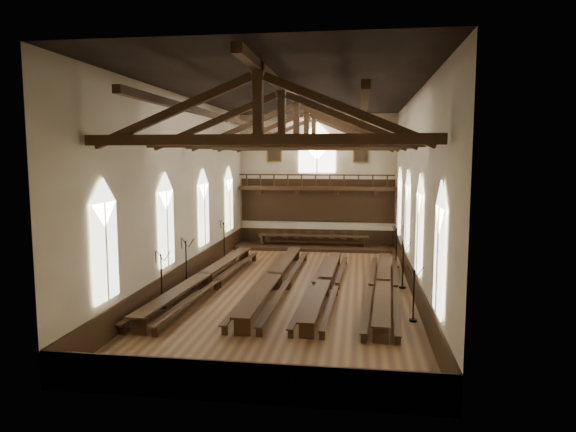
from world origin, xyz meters
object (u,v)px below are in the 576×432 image
(candelabrum_left_mid, at_px, (186,274))
(candelabrum_left_far, at_px, (224,248))
(candelabrum_left_near, at_px, (162,291))
(candelabrum_right_mid, at_px, (403,274))
(refectory_row_d, at_px, (384,284))
(refectory_row_c, at_px, (325,282))
(dais, at_px, (313,247))
(high_table, at_px, (313,237))
(refectory_row_b, at_px, (275,277))
(candelabrum_right_far, at_px, (396,255))
(candelabrum_right_near, at_px, (413,305))
(refectory_row_a, at_px, (205,277))

(candelabrum_left_mid, distance_m, candelabrum_left_far, 7.50)
(candelabrum_left_near, distance_m, candelabrum_right_mid, 12.22)
(refectory_row_d, distance_m, candelabrum_left_mid, 10.07)
(refectory_row_c, height_order, dais, refectory_row_c)
(high_table, height_order, candelabrum_left_near, candelabrum_left_near)
(refectory_row_c, bearing_deg, candelabrum_left_near, -152.15)
(refectory_row_b, height_order, high_table, high_table)
(refectory_row_b, height_order, dais, refectory_row_b)
(refectory_row_c, height_order, candelabrum_right_far, candelabrum_right_far)
(candelabrum_left_near, height_order, candelabrum_right_near, candelabrum_left_near)
(refectory_row_b, bearing_deg, candelabrum_left_near, -137.40)
(high_table, height_order, candelabrum_left_mid, candelabrum_left_mid)
(dais, bearing_deg, candelabrum_right_far, -46.39)
(refectory_row_a, height_order, candelabrum_left_near, candelabrum_left_near)
(refectory_row_d, bearing_deg, candelabrum_left_mid, -177.83)
(candelabrum_left_far, bearing_deg, high_table, 44.08)
(candelabrum_left_near, xyz_separation_m, candelabrum_right_near, (11.10, -0.32, -0.10))
(refectory_row_b, bearing_deg, candelabrum_right_far, 42.16)
(candelabrum_right_near, bearing_deg, candelabrum_right_far, 90.00)
(high_table, distance_m, candelabrum_right_far, 8.24)
(dais, relative_size, candelabrum_left_far, 4.27)
(refectory_row_b, distance_m, candelabrum_left_far, 8.07)
(candelabrum_left_mid, bearing_deg, candelabrum_right_mid, 9.02)
(high_table, bearing_deg, candelabrum_right_far, -46.39)
(refectory_row_a, xyz_separation_m, candelabrum_left_far, (-0.91, 7.20, 0.21))
(refectory_row_a, height_order, high_table, high_table)
(candelabrum_left_mid, bearing_deg, candelabrum_left_near, -90.00)
(candelabrum_left_mid, relative_size, candelabrum_right_far, 1.03)
(refectory_row_b, distance_m, candelabrum_left_mid, 4.60)
(candelabrum_right_near, xyz_separation_m, candelabrum_right_far, (0.00, 10.44, 0.09))
(refectory_row_d, relative_size, high_table, 1.75)
(refectory_row_a, distance_m, candelabrum_right_far, 12.07)
(refectory_row_d, xyz_separation_m, candelabrum_right_near, (1.04, -4.05, 0.16))
(dais, distance_m, candelabrum_right_far, 8.27)
(refectory_row_b, bearing_deg, high_table, 85.70)
(candelabrum_left_near, bearing_deg, candelabrum_left_far, 90.00)
(candelabrum_right_near, distance_m, candelabrum_right_far, 10.44)
(refectory_row_a, bearing_deg, refectory_row_c, 1.17)
(refectory_row_d, height_order, candelabrum_right_mid, candelabrum_right_mid)
(refectory_row_b, xyz_separation_m, candelabrum_right_near, (6.58, -4.48, 0.11))
(dais, bearing_deg, refectory_row_a, -109.89)
(candelabrum_right_mid, bearing_deg, refectory_row_a, -171.83)
(refectory_row_b, bearing_deg, candelabrum_left_mid, -169.83)
(candelabrum_left_near, xyz_separation_m, candelabrum_right_mid, (11.10, 5.11, -0.04))
(high_table, xyz_separation_m, candelabrum_right_mid, (5.69, -10.98, -0.10))
(candelabrum_left_near, xyz_separation_m, candelabrum_right_far, (11.10, 10.11, -0.01))
(refectory_row_b, xyz_separation_m, candelabrum_left_far, (-4.52, 6.69, 0.21))
(dais, bearing_deg, refectory_row_b, -94.30)
(refectory_row_d, height_order, candelabrum_right_near, candelabrum_right_near)
(refectory_row_b, height_order, candelabrum_right_mid, candelabrum_right_mid)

